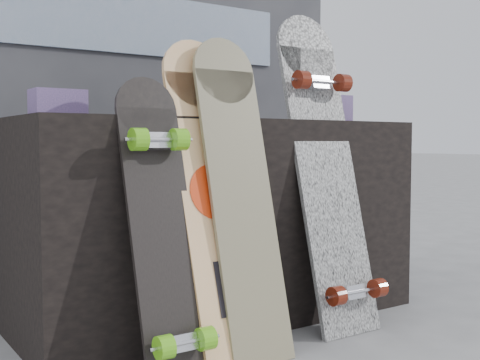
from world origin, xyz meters
TOP-DOWN VIEW (x-y plane):
  - ground at (0.00, 0.00)m, footprint 60.00×60.00m
  - vendor_table at (0.00, 0.50)m, footprint 1.60×0.60m
  - booth at (0.00, 1.35)m, footprint 2.40×0.22m
  - merch_box_purple at (-0.62, 0.59)m, footprint 0.18×0.12m
  - merch_box_small at (0.55, 0.45)m, footprint 0.14×0.14m
  - merch_box_flat at (-0.01, 0.55)m, footprint 0.22×0.10m
  - longboard_geisha at (-0.25, 0.14)m, footprint 0.25×0.33m
  - longboard_celtic at (-0.17, 0.11)m, footprint 0.24×0.29m
  - longboard_cascadia at (0.28, 0.18)m, footprint 0.28×0.38m
  - skateboard_dark at (-0.46, 0.10)m, footprint 0.21×0.32m

SIDE VIEW (x-z plane):
  - ground at x=0.00m, z-range 0.00..0.00m
  - vendor_table at x=0.00m, z-range 0.00..0.80m
  - skateboard_dark at x=-0.46m, z-range 0.01..0.94m
  - longboard_geisha at x=-0.25m, z-range 0.03..1.10m
  - longboard_celtic at x=-0.17m, z-range 0.03..1.11m
  - longboard_cascadia at x=0.28m, z-range 0.03..1.25m
  - merch_box_flat at x=-0.01m, z-range 0.80..0.86m
  - merch_box_purple at x=-0.62m, z-range 0.80..0.90m
  - merch_box_small at x=0.55m, z-range 0.80..0.92m
  - booth at x=0.00m, z-range 0.00..2.20m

